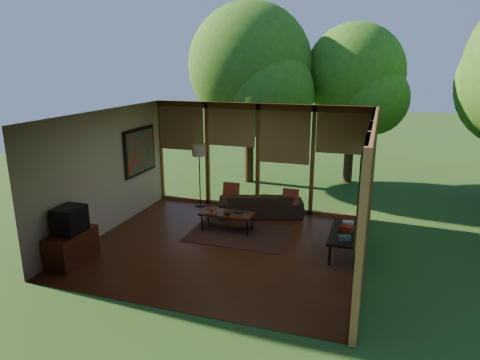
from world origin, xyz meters
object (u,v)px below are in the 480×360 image
(media_cabinet, at_px, (72,247))
(side_console, at_px, (346,234))
(coffee_table, at_px, (227,214))
(floor_lamp, at_px, (199,153))
(sofa, at_px, (261,204))
(television, at_px, (70,220))

(media_cabinet, relative_size, side_console, 0.71)
(coffee_table, bearing_deg, floor_lamp, 131.54)
(sofa, height_order, media_cabinet, media_cabinet)
(coffee_table, relative_size, side_console, 0.86)
(coffee_table, distance_m, side_console, 2.66)
(sofa, height_order, side_console, sofa)
(sofa, height_order, floor_lamp, floor_lamp)
(media_cabinet, bearing_deg, coffee_table, 46.81)
(sofa, bearing_deg, media_cabinet, 34.40)
(media_cabinet, xyz_separation_m, floor_lamp, (0.98, 3.82, 1.11))
(sofa, xyz_separation_m, coffee_table, (-0.45, -1.20, 0.09))
(sofa, xyz_separation_m, television, (-2.67, -3.59, 0.55))
(sofa, distance_m, coffee_table, 1.28)
(side_console, bearing_deg, television, -157.68)
(sofa, xyz_separation_m, floor_lamp, (-1.72, 0.23, 1.11))
(floor_lamp, bearing_deg, television, -104.06)
(media_cabinet, relative_size, floor_lamp, 0.61)
(side_console, bearing_deg, sofa, 143.75)
(sofa, relative_size, floor_lamp, 1.23)
(side_console, bearing_deg, floor_lamp, 154.86)
(media_cabinet, distance_m, side_console, 5.26)
(television, relative_size, floor_lamp, 0.33)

